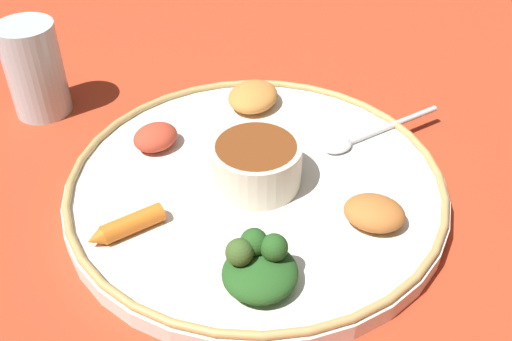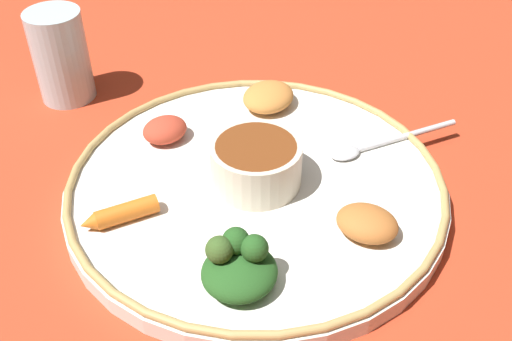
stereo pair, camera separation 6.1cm
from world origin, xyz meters
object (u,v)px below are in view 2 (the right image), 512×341
at_px(greens_pile, 239,265).
at_px(carrot_near_spoon, 121,214).
at_px(spoon, 374,145).
at_px(drinking_glass, 62,62).
at_px(center_bowl, 256,163).

distance_m(greens_pile, carrot_near_spoon, 0.14).
height_order(spoon, drinking_glass, drinking_glass).
bearing_deg(greens_pile, spoon, 125.74).
height_order(spoon, carrot_near_spoon, carrot_near_spoon).
bearing_deg(drinking_glass, spoon, 53.11).
distance_m(center_bowl, spoon, 0.14).
relative_size(spoon, drinking_glass, 1.41).
distance_m(carrot_near_spoon, drinking_glass, 0.28).
xyz_separation_m(center_bowl, greens_pile, (0.12, -0.05, -0.01)).
bearing_deg(carrot_near_spoon, drinking_glass, -172.52).
height_order(center_bowl, drinking_glass, drinking_glass).
height_order(center_bowl, carrot_near_spoon, center_bowl).
relative_size(center_bowl, greens_pile, 1.02).
bearing_deg(spoon, drinking_glass, -126.89).
height_order(spoon, greens_pile, greens_pile).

